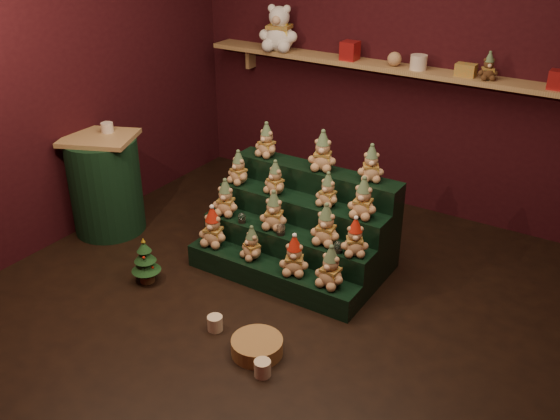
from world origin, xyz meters
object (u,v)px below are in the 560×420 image
Objects in this scene: snow_globe_a at (242,218)px; mug_left at (215,323)px; snow_globe_c at (338,247)px; brown_bear at (489,66)px; mini_christmas_tree at (145,261)px; wicker_basket at (257,346)px; mug_right at (262,368)px; snow_globe_b at (281,229)px; side_table at (105,184)px; white_bear at (279,22)px; riser_tier_front at (271,275)px.

snow_globe_a is 0.79× the size of mug_left.
brown_bear is at bearing 72.80° from snow_globe_c.
snow_globe_a is 0.83m from snow_globe_c.
brown_bear is at bearing 67.50° from mug_left.
wicker_basket is (1.17, -0.24, -0.13)m from mini_christmas_tree.
mug_left is at bearing 158.92° from mug_right.
side_table reaches higher than snow_globe_b.
white_bear is (-0.63, 1.52, 1.18)m from snow_globe_a.
riser_tier_front is 0.94m from mini_christmas_tree.
mini_christmas_tree is at bearing 168.48° from wicker_basket.
riser_tier_front is at bearing 116.80° from wicker_basket.
mug_right is 0.32× the size of wicker_basket.
mug_left is at bearing -13.48° from mini_christmas_tree.
mug_right is (0.03, -1.00, -0.35)m from snow_globe_c.
wicker_basket is (0.36, -0.85, -0.35)m from snow_globe_b.
snow_globe_b is 0.48m from snow_globe_c.
brown_bear is at bearing 76.05° from wicker_basket.
snow_globe_b is 0.87× the size of mug_right.
wicker_basket is (-0.12, -0.85, -0.35)m from snow_globe_c.
wicker_basket is 1.57× the size of brown_bear.
mug_right is (0.50, -1.00, -0.35)m from snow_globe_b.
mini_christmas_tree reaches higher than wicker_basket.
side_table is at bearing -179.95° from riser_tier_front.
snow_globe_c is 2.14m from side_table.
white_bear is (-0.97, 2.32, 1.53)m from mug_left.
white_bear reaches higher than brown_bear.
white_bear reaches higher than mini_christmas_tree.
side_table reaches higher than snow_globe_a.
snow_globe_a is at bearing 180.00° from snow_globe_c.
snow_globe_c is 0.82× the size of mug_left.
snow_globe_b reaches higher than mug_left.
snow_globe_b is 2.06m from brown_bear.
snow_globe_c is at bearing 82.08° from wicker_basket.
mug_right is 0.20× the size of white_bear.
snow_globe_b is (-0.01, 0.16, 0.32)m from riser_tier_front.
snow_globe_c is 0.40× the size of brown_bear.
side_table reaches higher than wicker_basket.
riser_tier_front is 0.58m from snow_globe_c.
brown_bear is at bearing 79.99° from mug_right.
riser_tier_front is 4.21× the size of wicker_basket.
mug_right is (0.49, -0.84, -0.04)m from riser_tier_front.
white_bear is (-1.49, 2.52, 1.52)m from mug_right.
mini_christmas_tree is 1.77× the size of brown_bear.
mini_christmas_tree is (-0.81, -0.61, -0.22)m from snow_globe_b.
side_table is (-2.14, -0.16, 0.02)m from snow_globe_c.
brown_bear is at bearing 50.52° from mini_christmas_tree.
snow_globe_b is 0.87× the size of mug_left.
snow_globe_c is (0.47, 0.16, 0.31)m from riser_tier_front.
snow_globe_c reaches higher than mini_christmas_tree.
mug_left is 2.87m from brown_bear.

